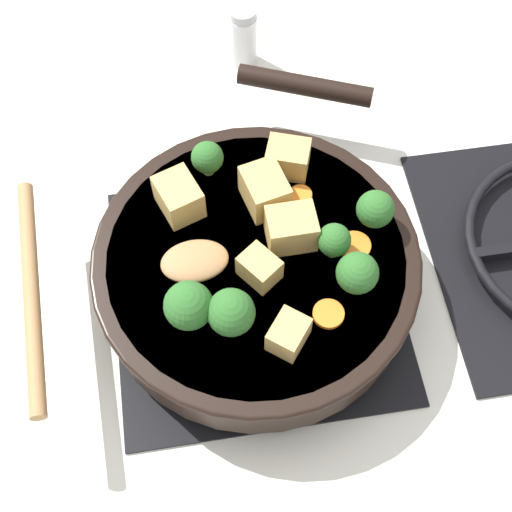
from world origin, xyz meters
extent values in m
plane|color=silver|center=(0.00, 0.00, 0.00)|extent=(2.40, 2.40, 0.00)
cube|color=black|center=(0.00, 0.00, 0.00)|extent=(0.31, 0.31, 0.01)
torus|color=black|center=(0.00, 0.00, 0.02)|extent=(0.24, 0.24, 0.01)
cube|color=black|center=(0.00, 0.00, 0.02)|extent=(0.01, 0.23, 0.01)
cube|color=black|center=(0.00, 0.00, 0.02)|extent=(0.23, 0.01, 0.01)
cylinder|color=black|center=(0.00, 0.00, 0.06)|extent=(0.33, 0.33, 0.06)
cylinder|color=brown|center=(0.00, 0.00, 0.06)|extent=(0.30, 0.30, 0.05)
torus|color=black|center=(0.00, 0.00, 0.08)|extent=(0.34, 0.34, 0.01)
cylinder|color=black|center=(-0.23, 0.09, 0.07)|extent=(0.08, 0.16, 0.02)
ellipsoid|color=#A87A4C|center=(0.00, -0.06, 0.09)|extent=(0.05, 0.07, 0.01)
cylinder|color=#A87A4C|center=(0.01, -0.22, 0.09)|extent=(0.25, 0.03, 0.02)
cube|color=tan|center=(0.09, 0.02, 0.10)|extent=(0.05, 0.05, 0.03)
cube|color=tan|center=(-0.07, -0.07, 0.11)|extent=(0.06, 0.05, 0.04)
cube|color=tan|center=(-0.01, 0.04, 0.11)|extent=(0.04, 0.05, 0.04)
cube|color=tan|center=(0.02, 0.00, 0.10)|extent=(0.05, 0.05, 0.03)
cube|color=tan|center=(-0.06, 0.02, 0.11)|extent=(0.06, 0.05, 0.04)
cube|color=tan|center=(-0.10, 0.05, 0.10)|extent=(0.05, 0.05, 0.04)
cylinder|color=#709956|center=(-0.11, -0.03, 0.09)|extent=(0.01, 0.01, 0.01)
sphere|color=#2D6628|center=(-0.11, -0.03, 0.11)|extent=(0.03, 0.03, 0.03)
cylinder|color=#709956|center=(0.06, -0.07, 0.09)|extent=(0.01, 0.01, 0.01)
sphere|color=#2D6628|center=(0.06, -0.07, 0.12)|extent=(0.05, 0.05, 0.05)
cylinder|color=#709956|center=(0.07, -0.03, 0.09)|extent=(0.01, 0.01, 0.01)
sphere|color=#2D6628|center=(0.07, -0.03, 0.12)|extent=(0.05, 0.05, 0.05)
cylinder|color=#709956|center=(-0.02, 0.12, 0.09)|extent=(0.01, 0.01, 0.01)
sphere|color=#2D6628|center=(-0.02, 0.12, 0.11)|extent=(0.04, 0.04, 0.04)
cylinder|color=#709956|center=(0.05, 0.09, 0.09)|extent=(0.01, 0.01, 0.01)
sphere|color=#2D6628|center=(0.05, 0.09, 0.11)|extent=(0.04, 0.04, 0.04)
cylinder|color=#709956|center=(0.01, 0.08, 0.09)|extent=(0.01, 0.01, 0.01)
sphere|color=#2D6628|center=(0.01, 0.08, 0.11)|extent=(0.03, 0.03, 0.03)
cylinder|color=orange|center=(0.07, 0.06, 0.09)|extent=(0.03, 0.03, 0.01)
cylinder|color=orange|center=(-0.06, 0.06, 0.09)|extent=(0.02, 0.02, 0.01)
cylinder|color=orange|center=(0.01, 0.10, 0.09)|extent=(0.03, 0.03, 0.01)
cylinder|color=white|center=(-0.35, 0.04, 0.04)|extent=(0.04, 0.04, 0.07)
cylinder|color=#B7B7BC|center=(-0.35, 0.04, 0.08)|extent=(0.03, 0.03, 0.01)
camera|label=1|loc=(0.34, -0.05, 0.71)|focal=50.00mm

